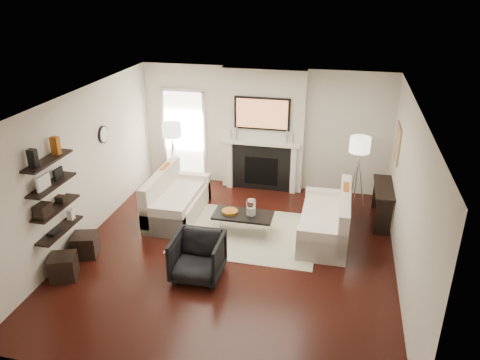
% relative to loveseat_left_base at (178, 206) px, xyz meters
% --- Properties ---
extents(room_envelope, '(6.00, 6.00, 6.00)m').
position_rel_loveseat_left_base_xyz_m(room_envelope, '(1.40, -1.12, 1.14)').
color(room_envelope, black).
rests_on(room_envelope, ground).
extents(chimney_breast, '(1.80, 0.25, 2.70)m').
position_rel_loveseat_left_base_xyz_m(chimney_breast, '(1.40, 1.76, 1.14)').
color(chimney_breast, silver).
rests_on(chimney_breast, floor).
extents(fireplace_surround, '(1.30, 0.02, 1.04)m').
position_rel_loveseat_left_base_xyz_m(fireplace_surround, '(1.40, 1.62, 0.31)').
color(fireplace_surround, black).
rests_on(fireplace_surround, floor).
extents(firebox, '(0.75, 0.02, 0.65)m').
position_rel_loveseat_left_base_xyz_m(firebox, '(1.40, 1.62, 0.24)').
color(firebox, black).
rests_on(firebox, floor).
extents(mantel_pilaster_l, '(0.12, 0.08, 1.10)m').
position_rel_loveseat_left_base_xyz_m(mantel_pilaster_l, '(0.68, 1.59, 0.34)').
color(mantel_pilaster_l, white).
rests_on(mantel_pilaster_l, floor).
extents(mantel_pilaster_r, '(0.12, 0.08, 1.10)m').
position_rel_loveseat_left_base_xyz_m(mantel_pilaster_r, '(2.12, 1.59, 0.34)').
color(mantel_pilaster_r, white).
rests_on(mantel_pilaster_r, floor).
extents(mantel_shelf, '(1.70, 0.18, 0.07)m').
position_rel_loveseat_left_base_xyz_m(mantel_shelf, '(1.40, 1.57, 0.91)').
color(mantel_shelf, white).
rests_on(mantel_shelf, chimney_breast).
extents(tv_body, '(1.20, 0.06, 0.70)m').
position_rel_loveseat_left_base_xyz_m(tv_body, '(1.40, 1.60, 1.57)').
color(tv_body, black).
rests_on(tv_body, chimney_breast).
extents(tv_screen, '(1.10, 0.00, 0.62)m').
position_rel_loveseat_left_base_xyz_m(tv_screen, '(1.40, 1.57, 1.57)').
color(tv_screen, '#BF723F').
rests_on(tv_screen, tv_body).
extents(candlestick_l_tall, '(0.04, 0.04, 0.30)m').
position_rel_loveseat_left_base_xyz_m(candlestick_l_tall, '(0.85, 1.58, 1.09)').
color(candlestick_l_tall, silver).
rests_on(candlestick_l_tall, mantel_shelf).
extents(candlestick_l_short, '(0.04, 0.04, 0.24)m').
position_rel_loveseat_left_base_xyz_m(candlestick_l_short, '(0.72, 1.58, 1.06)').
color(candlestick_l_short, silver).
rests_on(candlestick_l_short, mantel_shelf).
extents(candlestick_r_tall, '(0.04, 0.04, 0.30)m').
position_rel_loveseat_left_base_xyz_m(candlestick_r_tall, '(1.95, 1.58, 1.09)').
color(candlestick_r_tall, silver).
rests_on(candlestick_r_tall, mantel_shelf).
extents(candlestick_r_short, '(0.04, 0.04, 0.24)m').
position_rel_loveseat_left_base_xyz_m(candlestick_r_short, '(2.08, 1.58, 1.06)').
color(candlestick_r_short, silver).
rests_on(candlestick_r_short, mantel_shelf).
extents(hallway_panel, '(0.90, 0.02, 2.10)m').
position_rel_loveseat_left_base_xyz_m(hallway_panel, '(-0.45, 1.86, 0.84)').
color(hallway_panel, white).
rests_on(hallway_panel, floor).
extents(door_trim_l, '(0.06, 0.06, 2.16)m').
position_rel_loveseat_left_base_xyz_m(door_trim_l, '(-0.93, 1.84, 0.84)').
color(door_trim_l, white).
rests_on(door_trim_l, floor).
extents(door_trim_r, '(0.06, 0.06, 2.16)m').
position_rel_loveseat_left_base_xyz_m(door_trim_r, '(0.03, 1.84, 0.84)').
color(door_trim_r, white).
rests_on(door_trim_r, floor).
extents(door_trim_top, '(1.02, 0.06, 0.06)m').
position_rel_loveseat_left_base_xyz_m(door_trim_top, '(-0.45, 1.84, 1.92)').
color(door_trim_top, white).
rests_on(door_trim_top, wall_back).
extents(rug, '(2.60, 2.00, 0.01)m').
position_rel_loveseat_left_base_xyz_m(rug, '(1.51, -0.39, -0.20)').
color(rug, '#BBB599').
rests_on(rug, floor).
extents(loveseat_left_base, '(0.85, 1.80, 0.42)m').
position_rel_loveseat_left_base_xyz_m(loveseat_left_base, '(0.00, 0.00, 0.00)').
color(loveseat_left_base, silver).
rests_on(loveseat_left_base, floor).
extents(loveseat_left_back, '(0.18, 1.80, 0.80)m').
position_rel_loveseat_left_base_xyz_m(loveseat_left_back, '(-0.33, 0.00, 0.32)').
color(loveseat_left_back, silver).
rests_on(loveseat_left_back, floor).
extents(loveseat_left_arm_n, '(0.85, 0.18, 0.60)m').
position_rel_loveseat_left_base_xyz_m(loveseat_left_arm_n, '(0.00, -0.81, 0.09)').
color(loveseat_left_arm_n, silver).
rests_on(loveseat_left_arm_n, floor).
extents(loveseat_left_arm_s, '(0.85, 0.18, 0.60)m').
position_rel_loveseat_left_base_xyz_m(loveseat_left_arm_s, '(0.00, 0.81, 0.09)').
color(loveseat_left_arm_s, silver).
rests_on(loveseat_left_arm_s, floor).
extents(loveseat_left_cushion, '(0.63, 1.44, 0.10)m').
position_rel_loveseat_left_base_xyz_m(loveseat_left_cushion, '(0.05, 0.00, 0.26)').
color(loveseat_left_cushion, silver).
rests_on(loveseat_left_cushion, loveseat_left_base).
extents(pillow_left_orange, '(0.10, 0.42, 0.42)m').
position_rel_loveseat_left_base_xyz_m(pillow_left_orange, '(-0.33, 0.30, 0.52)').
color(pillow_left_orange, '#AB5A15').
rests_on(pillow_left_orange, loveseat_left_cushion).
extents(pillow_left_charcoal, '(0.10, 0.40, 0.40)m').
position_rel_loveseat_left_base_xyz_m(pillow_left_charcoal, '(-0.33, -0.30, 0.51)').
color(pillow_left_charcoal, black).
rests_on(pillow_left_charcoal, loveseat_left_cushion).
extents(loveseat_right_base, '(0.85, 1.80, 0.42)m').
position_rel_loveseat_left_base_xyz_m(loveseat_right_base, '(2.91, -0.21, 0.00)').
color(loveseat_right_base, silver).
rests_on(loveseat_right_base, floor).
extents(loveseat_right_back, '(0.18, 1.80, 0.80)m').
position_rel_loveseat_left_base_xyz_m(loveseat_right_back, '(3.25, -0.21, 0.32)').
color(loveseat_right_back, silver).
rests_on(loveseat_right_back, floor).
extents(loveseat_right_arm_n, '(0.85, 0.18, 0.60)m').
position_rel_loveseat_left_base_xyz_m(loveseat_right_arm_n, '(2.91, -1.02, 0.09)').
color(loveseat_right_arm_n, silver).
rests_on(loveseat_right_arm_n, floor).
extents(loveseat_right_arm_s, '(0.85, 0.18, 0.60)m').
position_rel_loveseat_left_base_xyz_m(loveseat_right_arm_s, '(2.91, 0.60, 0.09)').
color(loveseat_right_arm_s, silver).
rests_on(loveseat_right_arm_s, floor).
extents(loveseat_right_cushion, '(0.63, 1.44, 0.10)m').
position_rel_loveseat_left_base_xyz_m(loveseat_right_cushion, '(2.86, -0.21, 0.26)').
color(loveseat_right_cushion, silver).
rests_on(loveseat_right_cushion, loveseat_right_base).
extents(pillow_right_orange, '(0.10, 0.42, 0.42)m').
position_rel_loveseat_left_base_xyz_m(pillow_right_orange, '(3.25, 0.09, 0.52)').
color(pillow_right_orange, '#AB5A15').
rests_on(pillow_right_orange, loveseat_right_cushion).
extents(pillow_right_charcoal, '(0.10, 0.40, 0.40)m').
position_rel_loveseat_left_base_xyz_m(pillow_right_charcoal, '(3.25, -0.51, 0.51)').
color(pillow_right_charcoal, black).
rests_on(pillow_right_charcoal, loveseat_right_cushion).
extents(coffee_table, '(1.10, 0.55, 0.04)m').
position_rel_loveseat_left_base_xyz_m(coffee_table, '(1.43, -0.42, 0.19)').
color(coffee_table, black).
rests_on(coffee_table, floor).
extents(coffee_leg_nw, '(0.02, 0.02, 0.38)m').
position_rel_loveseat_left_base_xyz_m(coffee_leg_nw, '(0.93, -0.64, -0.02)').
color(coffee_leg_nw, silver).
rests_on(coffee_leg_nw, floor).
extents(coffee_leg_ne, '(0.02, 0.02, 0.38)m').
position_rel_loveseat_left_base_xyz_m(coffee_leg_ne, '(1.93, -0.64, -0.02)').
color(coffee_leg_ne, silver).
rests_on(coffee_leg_ne, floor).
extents(coffee_leg_sw, '(0.02, 0.02, 0.38)m').
position_rel_loveseat_left_base_xyz_m(coffee_leg_sw, '(0.93, -0.20, -0.02)').
color(coffee_leg_sw, silver).
rests_on(coffee_leg_sw, floor).
extents(coffee_leg_se, '(0.02, 0.02, 0.38)m').
position_rel_loveseat_left_base_xyz_m(coffee_leg_se, '(1.93, -0.20, -0.02)').
color(coffee_leg_se, silver).
rests_on(coffee_leg_se, floor).
extents(hurricane_glass, '(0.18, 0.18, 0.32)m').
position_rel_loveseat_left_base_xyz_m(hurricane_glass, '(1.58, -0.42, 0.35)').
color(hurricane_glass, white).
rests_on(hurricane_glass, coffee_table).
extents(hurricane_candle, '(0.10, 0.10, 0.16)m').
position_rel_loveseat_left_base_xyz_m(hurricane_candle, '(1.58, -0.42, 0.29)').
color(hurricane_candle, white).
rests_on(hurricane_candle, coffee_table).
extents(copper_bowl, '(0.30, 0.30, 0.05)m').
position_rel_loveseat_left_base_xyz_m(copper_bowl, '(1.18, -0.42, 0.24)').
color(copper_bowl, '#C26F20').
rests_on(copper_bowl, coffee_table).
extents(armchair, '(0.78, 0.74, 0.80)m').
position_rel_loveseat_left_base_xyz_m(armchair, '(1.01, -1.89, 0.19)').
color(armchair, black).
rests_on(armchair, floor).
extents(lamp_left_post, '(0.02, 0.02, 1.20)m').
position_rel_loveseat_left_base_xyz_m(lamp_left_post, '(-0.45, 1.07, 0.39)').
color(lamp_left_post, silver).
rests_on(lamp_left_post, floor).
extents(lamp_left_shade, '(0.40, 0.40, 0.30)m').
position_rel_loveseat_left_base_xyz_m(lamp_left_shade, '(-0.45, 1.07, 1.24)').
color(lamp_left_shade, white).
rests_on(lamp_left_shade, lamp_left_post).
extents(lamp_left_leg_a, '(0.25, 0.02, 1.23)m').
position_rel_loveseat_left_base_xyz_m(lamp_left_leg_a, '(-0.34, 1.07, 0.39)').
color(lamp_left_leg_a, silver).
rests_on(lamp_left_leg_a, floor).
extents(lamp_left_leg_b, '(0.14, 0.22, 1.23)m').
position_rel_loveseat_left_base_xyz_m(lamp_left_leg_b, '(-0.51, 1.17, 0.39)').
color(lamp_left_leg_b, silver).
rests_on(lamp_left_leg_b, floor).
extents(lamp_left_leg_c, '(0.14, 0.22, 1.23)m').
position_rel_loveseat_left_base_xyz_m(lamp_left_leg_c, '(-0.51, 0.98, 0.39)').
color(lamp_left_leg_c, silver).
rests_on(lamp_left_leg_c, floor).
extents(lamp_right_post, '(0.02, 0.02, 1.20)m').
position_rel_loveseat_left_base_xyz_m(lamp_right_post, '(3.45, 1.00, 0.39)').
color(lamp_right_post, silver).
rests_on(lamp_right_post, floor).
extents(lamp_right_shade, '(0.40, 0.40, 0.30)m').
position_rel_loveseat_left_base_xyz_m(lamp_right_shade, '(3.45, 1.00, 1.24)').
color(lamp_right_shade, white).
rests_on(lamp_right_shade, lamp_right_post).
extents(lamp_right_leg_a, '(0.25, 0.02, 1.23)m').
position_rel_loveseat_left_base_xyz_m(lamp_right_leg_a, '(3.56, 1.00, 0.39)').
color(lamp_right_leg_a, silver).
rests_on(lamp_right_leg_a, floor).
extents(lamp_right_leg_b, '(0.14, 0.22, 1.23)m').
position_rel_loveseat_left_base_xyz_m(lamp_right_leg_b, '(3.39, 1.09, 0.39)').
color(lamp_right_leg_b, silver).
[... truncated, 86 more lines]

